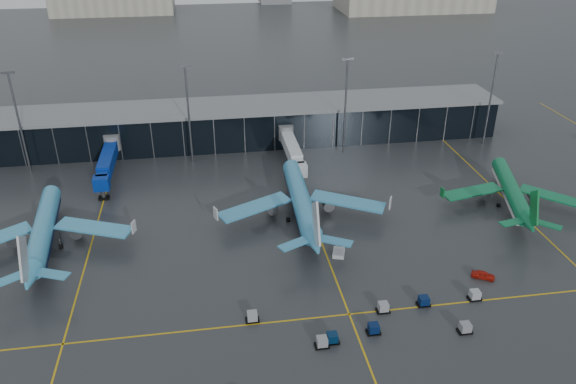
{
  "coord_description": "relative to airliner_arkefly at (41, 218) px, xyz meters",
  "views": [
    {
      "loc": [
        -11.04,
        -84.71,
        60.2
      ],
      "look_at": [
        5.0,
        18.0,
        6.0
      ],
      "focal_mm": 35.0,
      "sensor_mm": 36.0,
      "label": 1
    }
  ],
  "objects": [
    {
      "name": "ground",
      "position": [
        43.47,
        -14.36,
        -6.22
      ],
      "size": [
        600.0,
        600.0,
        0.0
      ],
      "primitive_type": "plane",
      "color": "#282B2D",
      "rests_on": "ground"
    },
    {
      "name": "airliner_klm_near",
      "position": [
        51.19,
        3.74,
        0.33
      ],
      "size": [
        38.76,
        43.78,
        13.09
      ],
      "primitive_type": null,
      "rotation": [
        0.0,
        0.0,
        -0.03
      ],
      "color": "#3B93C1",
      "rests_on": "ground"
    },
    {
      "name": "airliner_arkefly",
      "position": [
        0.0,
        0.0,
        0.0
      ],
      "size": [
        39.38,
        43.8,
        12.44
      ],
      "primitive_type": null,
      "rotation": [
        0.0,
        0.0,
        0.1
      ],
      "color": "#3E9ECC",
      "rests_on": "ground"
    },
    {
      "name": "service_van_red",
      "position": [
        79.61,
        -23.41,
        -5.53
      ],
      "size": [
        4.36,
        3.38,
        1.39
      ],
      "primitive_type": "imported",
      "rotation": [
        0.0,
        0.0,
        1.07
      ],
      "color": "#B7190E",
      "rests_on": "ground"
    },
    {
      "name": "terminal_pier",
      "position": [
        43.47,
        47.64,
        -0.8
      ],
      "size": [
        142.0,
        17.0,
        10.7
      ],
      "color": "black",
      "rests_on": "ground"
    },
    {
      "name": "taxi_lines",
      "position": [
        53.47,
        -3.75,
        -6.21
      ],
      "size": [
        220.0,
        120.0,
        0.02
      ],
      "color": "gold",
      "rests_on": "ground"
    },
    {
      "name": "jet_bridges",
      "position": [
        8.47,
        28.63,
        -1.67
      ],
      "size": [
        94.0,
        27.5,
        7.2
      ],
      "color": "#595B60",
      "rests_on": "ground"
    },
    {
      "name": "baggage_carts",
      "position": [
        57.7,
        -32.21,
        -5.46
      ],
      "size": [
        40.0,
        9.25,
        1.7
      ],
      "color": "black",
      "rests_on": "ground"
    },
    {
      "name": "mobile_airstair",
      "position": [
        55.83,
        -12.08,
        -5.45
      ],
      "size": [
        3.07,
        3.72,
        3.45
      ],
      "rotation": [
        0.0,
        0.0,
        -0.31
      ],
      "color": "silver",
      "rests_on": "ground"
    },
    {
      "name": "flood_masts",
      "position": [
        48.47,
        35.64,
        7.59
      ],
      "size": [
        203.0,
        0.5,
        25.5
      ],
      "color": "#595B60",
      "rests_on": "ground"
    },
    {
      "name": "airliner_aer_lingus",
      "position": [
        98.03,
        1.87,
        -0.57
      ],
      "size": [
        41.38,
        44.41,
        11.29
      ],
      "primitive_type": null,
      "rotation": [
        0.0,
        0.0,
        -0.29
      ],
      "color": "#0D7040",
      "rests_on": "ground"
    }
  ]
}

